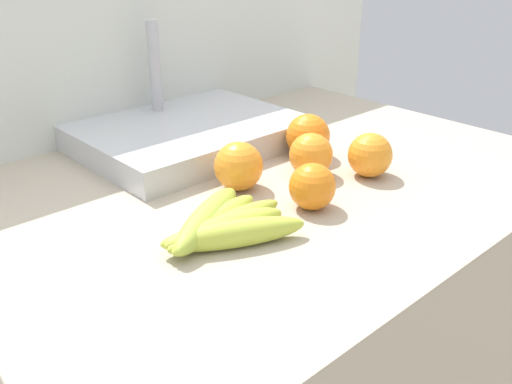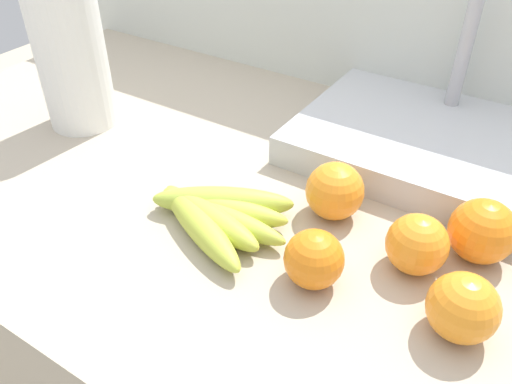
# 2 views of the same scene
# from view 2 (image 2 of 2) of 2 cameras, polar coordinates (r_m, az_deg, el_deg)

# --- Properties ---
(counter) EXTENTS (1.42, 0.75, 0.91)m
(counter) POSITION_cam_2_polar(r_m,az_deg,el_deg) (1.11, 0.49, -18.69)
(counter) COLOR #ADA08C
(counter) RESTS_ON ground
(wall_back) EXTENTS (1.82, 0.06, 1.30)m
(wall_back) POSITION_cam_2_polar(r_m,az_deg,el_deg) (1.23, 10.68, 0.34)
(wall_back) COLOR silver
(wall_back) RESTS_ON ground
(banana_bunch) EXTENTS (0.21, 0.18, 0.04)m
(banana_bunch) POSITION_cam_2_polar(r_m,az_deg,el_deg) (0.70, -4.68, -2.37)
(banana_bunch) COLOR #B5C43F
(banana_bunch) RESTS_ON counter
(orange_back_right) EXTENTS (0.08, 0.08, 0.08)m
(orange_back_right) POSITION_cam_2_polar(r_m,az_deg,el_deg) (0.66, 17.39, -5.54)
(orange_back_right) COLOR orange
(orange_back_right) RESTS_ON counter
(orange_far_right) EXTENTS (0.08, 0.08, 0.08)m
(orange_far_right) POSITION_cam_2_polar(r_m,az_deg,el_deg) (0.60, 21.92, -11.79)
(orange_far_right) COLOR orange
(orange_far_right) RESTS_ON counter
(orange_back_left) EXTENTS (0.07, 0.07, 0.07)m
(orange_back_left) POSITION_cam_2_polar(r_m,az_deg,el_deg) (0.61, 6.43, -7.39)
(orange_back_left) COLOR orange
(orange_back_left) RESTS_ON counter
(orange_right) EXTENTS (0.08, 0.08, 0.08)m
(orange_right) POSITION_cam_2_polar(r_m,az_deg,el_deg) (0.70, 23.76, -3.98)
(orange_right) COLOR orange
(orange_right) RESTS_ON counter
(orange_front) EXTENTS (0.08, 0.08, 0.08)m
(orange_front) POSITION_cam_2_polar(r_m,az_deg,el_deg) (0.72, 8.80, 0.22)
(orange_front) COLOR orange
(orange_front) RESTS_ON counter
(paper_towel_roll) EXTENTS (0.12, 0.12, 0.30)m
(paper_towel_roll) POSITION_cam_2_polar(r_m,az_deg,el_deg) (0.95, -19.89, 14.50)
(paper_towel_roll) COLOR white
(paper_towel_roll) RESTS_ON counter
(sink_basin) EXTENTS (0.41, 0.32, 0.23)m
(sink_basin) POSITION_cam_2_polar(r_m,az_deg,el_deg) (0.88, 18.59, 5.24)
(sink_basin) COLOR #B7BABF
(sink_basin) RESTS_ON counter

